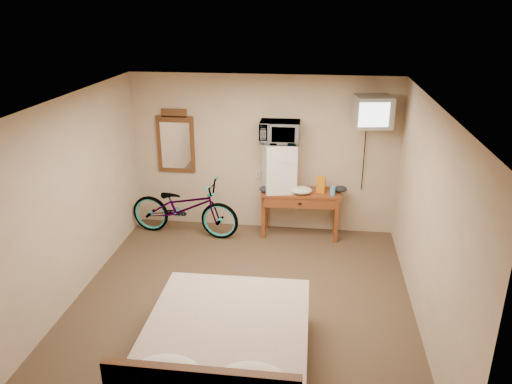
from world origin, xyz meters
TOP-DOWN VIEW (x-y plane):
  - room at (-0.00, 0.00)m, footprint 4.60×4.64m
  - desk at (0.62, 2.00)m, footprint 1.25×0.53m
  - mini_fridge at (0.28, 2.04)m, footprint 0.57×0.56m
  - microwave at (0.28, 2.04)m, footprint 0.60×0.42m
  - snack_bag at (0.93, 2.02)m, footprint 0.14×0.11m
  - blue_cup at (1.11, 1.93)m, footprint 0.08×0.08m
  - cloth_cream at (0.63, 1.94)m, footprint 0.35×0.27m
  - cloth_dark_a at (0.13, 1.92)m, footprint 0.28×0.21m
  - cloth_dark_b at (1.23, 2.08)m, footprint 0.21×0.17m
  - crt_television at (1.62, 2.02)m, footprint 0.58×0.63m
  - wall_mirror at (-1.41, 2.27)m, footprint 0.61×0.04m
  - bicycle at (-1.20, 1.83)m, footprint 1.83×0.81m
  - bed at (0.03, -1.37)m, footprint 1.64×2.16m

SIDE VIEW (x-z plane):
  - bed at x=0.03m, z-range -0.16..0.74m
  - bicycle at x=-1.20m, z-range 0.00..0.93m
  - desk at x=0.62m, z-range 0.24..0.99m
  - cloth_dark_b at x=1.23m, z-range 0.75..0.85m
  - cloth_dark_a at x=0.13m, z-range 0.75..0.86m
  - cloth_cream at x=0.63m, z-range 0.75..0.86m
  - blue_cup at x=1.11m, z-range 0.75..0.89m
  - snack_bag at x=0.93m, z-range 0.75..1.01m
  - mini_fridge at x=0.28m, z-range 0.75..1.52m
  - room at x=0.00m, z-range 0.00..2.50m
  - wall_mirror at x=-1.41m, z-range 0.89..1.92m
  - microwave at x=0.28m, z-range 1.52..1.85m
  - crt_television at x=1.62m, z-range 1.81..2.26m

